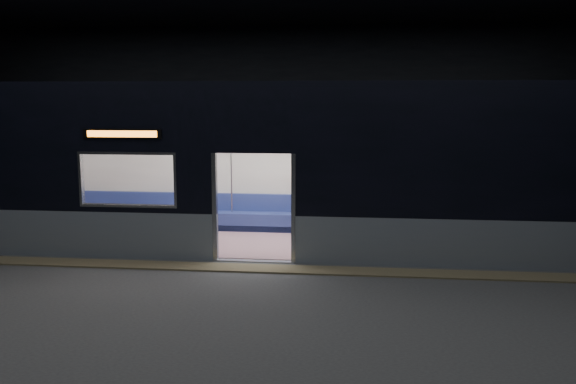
# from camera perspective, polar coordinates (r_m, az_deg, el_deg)

# --- Properties ---
(station_floor) EXTENTS (24.00, 14.00, 0.01)m
(station_floor) POSITION_cam_1_polar(r_m,az_deg,el_deg) (10.55, -4.11, -8.05)
(station_floor) COLOR #47494C
(station_floor) RESTS_ON ground
(station_envelope) EXTENTS (24.00, 14.00, 5.00)m
(station_envelope) POSITION_cam_1_polar(r_m,az_deg,el_deg) (10.11, -4.34, 12.26)
(station_envelope) COLOR black
(station_envelope) RESTS_ON station_floor
(tactile_strip) EXTENTS (22.80, 0.50, 0.03)m
(tactile_strip) POSITION_cam_1_polar(r_m,az_deg,el_deg) (11.06, -3.59, -7.14)
(tactile_strip) COLOR #8C7F59
(tactile_strip) RESTS_ON station_floor
(metro_car) EXTENTS (18.00, 3.04, 3.35)m
(metro_car) POSITION_cam_1_polar(r_m,az_deg,el_deg) (12.66, -2.13, 3.35)
(metro_car) COLOR gray
(metro_car) RESTS_ON station_floor
(passenger) EXTENTS (0.46, 0.75, 1.43)m
(passenger) POSITION_cam_1_polar(r_m,az_deg,el_deg) (13.68, 2.44, -0.55)
(passenger) COLOR black
(passenger) RESTS_ON metro_car
(handbag) EXTENTS (0.33, 0.30, 0.15)m
(handbag) POSITION_cam_1_polar(r_m,az_deg,el_deg) (13.47, 2.50, -1.27)
(handbag) COLOR black
(handbag) RESTS_ON passenger
(transit_map) EXTENTS (1.07, 0.03, 0.70)m
(transit_map) POSITION_cam_1_polar(r_m,az_deg,el_deg) (13.99, 14.09, 2.18)
(transit_map) COLOR white
(transit_map) RESTS_ON metro_car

